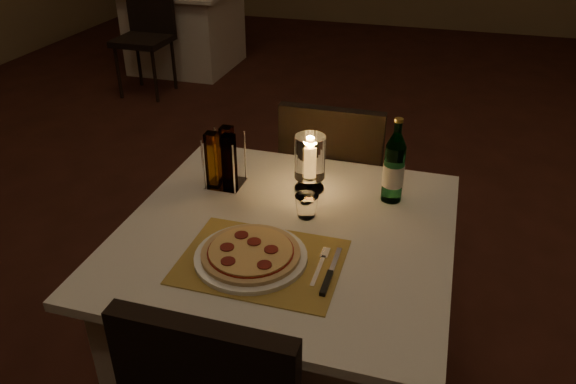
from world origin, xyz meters
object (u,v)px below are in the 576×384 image
(water_bottle, at_px, (394,168))
(hurricane_candle, at_px, (310,159))
(tumbler, at_px, (306,206))
(chair_far, at_px, (334,177))
(plate, at_px, (251,257))
(pizza, at_px, (251,252))
(main_table, at_px, (286,318))
(neighbor_table_left, at_px, (186,28))

(water_bottle, relative_size, hurricane_candle, 1.45)
(tumbler, bearing_deg, chair_far, 93.71)
(chair_far, relative_size, plate, 2.81)
(plate, bearing_deg, water_bottle, 53.36)
(pizza, xyz_separation_m, tumbler, (0.09, 0.27, 0.01))
(pizza, bearing_deg, tumbler, 71.31)
(water_bottle, bearing_deg, tumbler, -143.32)
(chair_far, relative_size, water_bottle, 3.10)
(plate, distance_m, water_bottle, 0.57)
(main_table, relative_size, plate, 3.12)
(hurricane_candle, bearing_deg, chair_far, 90.77)
(water_bottle, distance_m, hurricane_candle, 0.28)
(tumbler, xyz_separation_m, water_bottle, (0.24, 0.18, 0.08))
(plate, xyz_separation_m, pizza, (-0.00, -0.00, 0.02))
(main_table, xyz_separation_m, plate, (-0.05, -0.18, 0.38))
(main_table, height_order, hurricane_candle, hurricane_candle)
(tumbler, xyz_separation_m, hurricane_candle, (-0.03, 0.17, 0.08))
(neighbor_table_left, bearing_deg, main_table, -59.82)
(main_table, relative_size, water_bottle, 3.44)
(main_table, height_order, plate, plate)
(pizza, bearing_deg, plate, 36.57)
(pizza, distance_m, neighbor_table_left, 4.27)
(hurricane_candle, relative_size, neighbor_table_left, 0.20)
(neighbor_table_left, bearing_deg, pizza, -61.63)
(main_table, xyz_separation_m, water_bottle, (0.28, 0.27, 0.48))
(pizza, xyz_separation_m, water_bottle, (0.33, 0.45, 0.09))
(chair_far, xyz_separation_m, water_bottle, (0.28, -0.44, 0.31))
(neighbor_table_left, bearing_deg, plate, -61.62)
(chair_far, distance_m, water_bottle, 0.61)
(plate, relative_size, pizza, 1.14)
(chair_far, relative_size, hurricane_candle, 4.51)
(pizza, xyz_separation_m, neighbor_table_left, (-2.02, 3.74, -0.39))
(plate, relative_size, neighbor_table_left, 0.32)
(hurricane_candle, xyz_separation_m, neighbor_table_left, (-2.08, 3.30, -0.48))
(water_bottle, bearing_deg, hurricane_candle, -177.55)
(main_table, distance_m, water_bottle, 0.62)
(chair_far, relative_size, tumbler, 12.03)
(main_table, bearing_deg, neighbor_table_left, 120.18)
(main_table, bearing_deg, chair_far, 90.00)
(plate, height_order, neighbor_table_left, plate)
(main_table, xyz_separation_m, neighbor_table_left, (-2.07, 3.56, 0.00))
(chair_far, distance_m, tumbler, 0.67)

